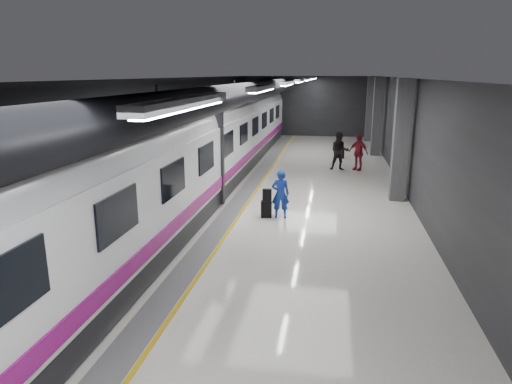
{
  "coord_description": "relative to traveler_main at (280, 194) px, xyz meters",
  "views": [
    {
      "loc": [
        2.08,
        -15.49,
        4.68
      ],
      "look_at": [
        -0.09,
        -2.76,
        1.32
      ],
      "focal_mm": 32.0,
      "sensor_mm": 36.0,
      "label": 1
    }
  ],
  "objects": [
    {
      "name": "ground",
      "position": [
        -0.43,
        0.99,
        -0.81
      ],
      "size": [
        40.0,
        40.0,
        0.0
      ],
      "primitive_type": "plane",
      "color": "silver",
      "rests_on": "ground"
    },
    {
      "name": "shoulder_bag",
      "position": [
        -0.44,
        -0.01,
        -0.04
      ],
      "size": [
        0.3,
        0.17,
        0.4
      ],
      "primitive_type": "cube",
      "rotation": [
        0.0,
        0.0,
        0.04
      ],
      "color": "black",
      "rests_on": "suitcase_main"
    },
    {
      "name": "platform_hall",
      "position": [
        -0.72,
        1.95,
        2.73
      ],
      "size": [
        10.02,
        40.02,
        4.51
      ],
      "color": "black",
      "rests_on": "ground"
    },
    {
      "name": "suitcase_main",
      "position": [
        -0.47,
        -0.05,
        -0.53
      ],
      "size": [
        0.39,
        0.29,
        0.57
      ],
      "primitive_type": "cube",
      "rotation": [
        0.0,
        0.0,
        0.23
      ],
      "color": "black",
      "rests_on": "ground"
    },
    {
      "name": "traveler_far_b",
      "position": [
        2.89,
        8.36,
        0.09
      ],
      "size": [
        1.11,
        0.96,
        1.8
      ],
      "primitive_type": "imported",
      "rotation": [
        0.0,
        0.0,
        -0.6
      ],
      "color": "maroon",
      "rests_on": "ground"
    },
    {
      "name": "train",
      "position": [
        -3.68,
        0.99,
        1.26
      ],
      "size": [
        3.05,
        38.0,
        4.05
      ],
      "color": "black",
      "rests_on": "ground"
    },
    {
      "name": "suitcase_far",
      "position": [
        2.11,
        11.56,
        -0.54
      ],
      "size": [
        0.38,
        0.26,
        0.54
      ],
      "primitive_type": "cube",
      "rotation": [
        0.0,
        0.0,
        -0.04
      ],
      "color": "black",
      "rests_on": "ground"
    },
    {
      "name": "traveler_main",
      "position": [
        0.0,
        0.0,
        0.0
      ],
      "size": [
        0.64,
        0.47,
        1.62
      ],
      "primitive_type": "imported",
      "rotation": [
        0.0,
        0.0,
        3.28
      ],
      "color": "#1632AA",
      "rests_on": "ground"
    },
    {
      "name": "traveler_far_a",
      "position": [
        1.98,
        8.24,
        0.13
      ],
      "size": [
        0.94,
        0.75,
        1.89
      ],
      "primitive_type": "imported",
      "rotation": [
        0.0,
        0.0,
        0.04
      ],
      "color": "black",
      "rests_on": "ground"
    }
  ]
}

